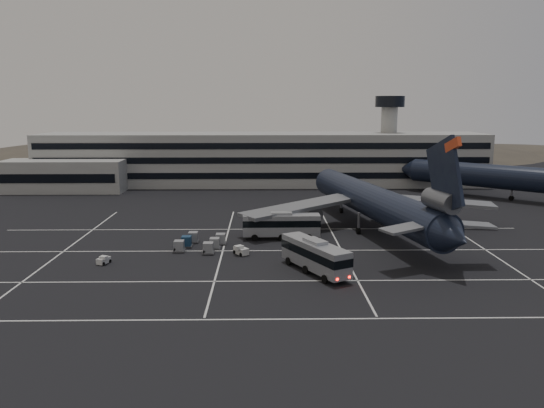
{
  "coord_description": "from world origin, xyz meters",
  "views": [
    {
      "loc": [
        0.19,
        -73.47,
        21.87
      ],
      "look_at": [
        1.64,
        15.63,
        5.0
      ],
      "focal_mm": 35.0,
      "sensor_mm": 36.0,
      "label": 1
    }
  ],
  "objects_px": {
    "bus_near": "(315,254)",
    "tug_a": "(103,260)",
    "trijet_main": "(373,201)",
    "uld_cluster": "(200,243)",
    "bus_far": "(281,224)"
  },
  "relations": [
    {
      "from": "bus_near",
      "to": "uld_cluster",
      "type": "distance_m",
      "value": 20.61
    },
    {
      "from": "bus_far",
      "to": "uld_cluster",
      "type": "bearing_deg",
      "value": 112.39
    },
    {
      "from": "bus_far",
      "to": "bus_near",
      "type": "bearing_deg",
      "value": -168.78
    },
    {
      "from": "trijet_main",
      "to": "uld_cluster",
      "type": "bearing_deg",
      "value": -171.26
    },
    {
      "from": "trijet_main",
      "to": "uld_cluster",
      "type": "xyz_separation_m",
      "value": [
        -28.79,
        -10.66,
        -4.41
      ]
    },
    {
      "from": "bus_far",
      "to": "trijet_main",
      "type": "bearing_deg",
      "value": -73.06
    },
    {
      "from": "bus_near",
      "to": "tug_a",
      "type": "bearing_deg",
      "value": 143.86
    },
    {
      "from": "bus_near",
      "to": "bus_far",
      "type": "bearing_deg",
      "value": 74.1
    },
    {
      "from": "bus_near",
      "to": "bus_far",
      "type": "relative_size",
      "value": 0.98
    },
    {
      "from": "uld_cluster",
      "to": "tug_a",
      "type": "bearing_deg",
      "value": -147.0
    },
    {
      "from": "bus_near",
      "to": "tug_a",
      "type": "height_order",
      "value": "bus_near"
    },
    {
      "from": "tug_a",
      "to": "uld_cluster",
      "type": "height_order",
      "value": "uld_cluster"
    },
    {
      "from": "trijet_main",
      "to": "bus_near",
      "type": "bearing_deg",
      "value": -129.8
    },
    {
      "from": "bus_near",
      "to": "uld_cluster",
      "type": "relative_size",
      "value": 1.39
    },
    {
      "from": "tug_a",
      "to": "uld_cluster",
      "type": "xyz_separation_m",
      "value": [
        12.53,
        8.13,
        0.29
      ]
    }
  ]
}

